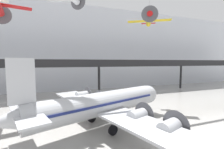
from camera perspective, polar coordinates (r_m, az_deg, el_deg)
The scene contains 6 objects.
ground_plane at distance 20.34m, azimuth 17.02°, elevation -22.74°, with size 260.00×260.00×0.00m, color #9E9B96.
hangar_back_wall at distance 53.02m, azimuth -7.70°, elevation 9.69°, with size 140.00×3.00×27.85m.
mezzanine_walkway at distance 42.55m, azimuth -4.67°, elevation 3.42°, with size 110.00×3.20×10.01m.
airliner_silver_main at distance 21.19m, azimuth -4.91°, elevation -11.35°, with size 23.93×27.90×9.73m.
suspended_plane_yellow_lowwing at distance 33.20m, azimuth 13.91°, elevation 19.59°, with size 7.98×7.21×6.92m.
info_sign_pedestal at distance 23.69m, azimuth 25.98°, elevation -17.73°, with size 0.25×0.76×1.24m.
Camera 1 is at (-10.94, -14.39, 9.32)m, focal length 24.00 mm.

